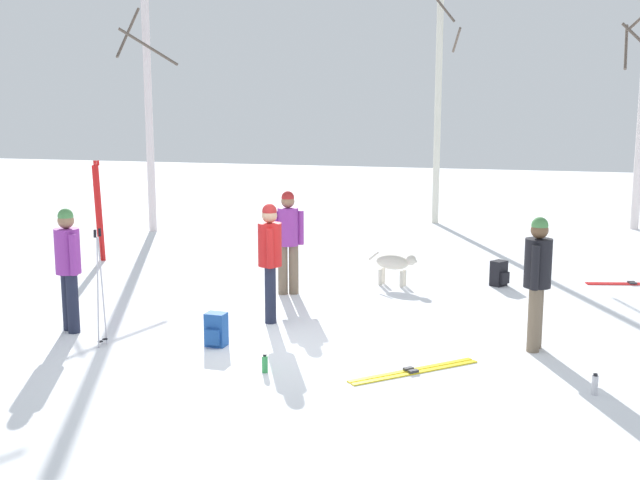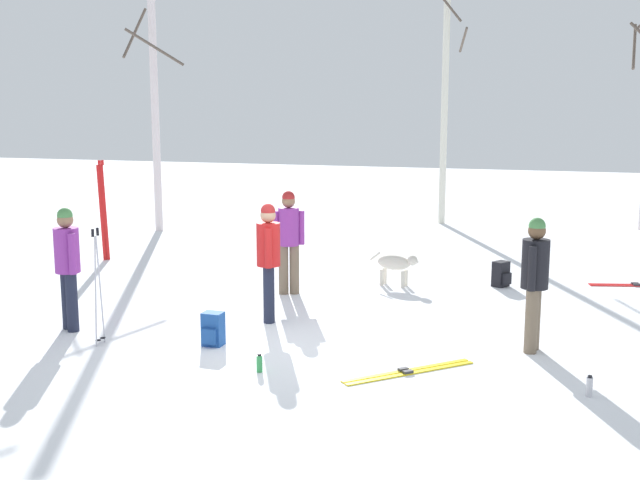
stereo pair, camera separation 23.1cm
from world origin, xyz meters
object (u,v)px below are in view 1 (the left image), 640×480
ski_pair_lying_1 (414,371)px  birch_tree_1 (439,75)px  person_2 (270,255)px  dog (395,264)px  ski_pair_planted_0 (99,211)px  ski_poles_0 (100,284)px  backpack_1 (499,274)px  water_bottle_0 (595,385)px  person_1 (288,236)px  backpack_0 (216,330)px  water_bottle_1 (265,364)px  ski_pair_lying_0 (635,284)px  birch_tree_0 (147,88)px  person_3 (68,262)px  person_0 (537,275)px

ski_pair_lying_1 → birch_tree_1: 12.53m
person_2 → dog: (1.28, 2.75, -0.59)m
ski_pair_planted_0 → ski_poles_0: (3.13, -4.92, -0.19)m
backpack_1 → water_bottle_0: size_ratio=1.86×
person_1 → backpack_0: person_1 is taller
water_bottle_1 → ski_pair_lying_1: bearing=17.1°
ski_pair_lying_0 → water_bottle_1: size_ratio=7.43×
ski_pair_lying_0 → birch_tree_1: 8.55m
ski_poles_0 → water_bottle_1: bearing=-8.7°
ski_pair_planted_0 → water_bottle_1: 7.69m
ski_pair_lying_1 → birch_tree_0: birch_tree_0 is taller
person_3 → backpack_0: person_3 is taller
birch_tree_0 → person_0: bearing=-37.4°
backpack_1 → birch_tree_1: bearing=106.9°
person_3 → dog: bearing=46.9°
ski_pair_lying_0 → ski_pair_lying_1: same height
ski_poles_0 → water_bottle_0: size_ratio=6.50×
ski_pair_planted_0 → ski_poles_0: bearing=-57.6°
person_0 → person_3: same height
backpack_0 → birch_tree_0: birch_tree_0 is taller
person_1 → birch_tree_0: (-5.38, 5.23, 2.53)m
person_3 → birch_tree_0: (-3.21, 8.14, 2.53)m
person_1 → backpack_0: size_ratio=3.90×
ski_pair_lying_1 → water_bottle_1: bearing=-162.9°
person_0 → birch_tree_1: size_ratio=0.23×
birch_tree_0 → person_3: bearing=-68.5°
dog → backpack_1: size_ratio=2.03×
ski_pair_lying_0 → backpack_1: size_ratio=3.80×
ski_pair_lying_1 → birch_tree_0: size_ratio=0.20×
person_2 → birch_tree_0: 9.27m
person_3 → backpack_1: 7.15m
person_0 → water_bottle_1: 3.60m
ski_pair_lying_1 → person_1: bearing=129.6°
person_0 → person_1: size_ratio=1.00×
water_bottle_0 → dog: bearing=124.5°
dog → birch_tree_0: (-6.95, 4.13, 3.13)m
water_bottle_1 → person_0: bearing=30.9°
person_1 → ski_pair_lying_0: person_1 is taller
person_1 → water_bottle_1: person_1 is taller
ski_pair_planted_0 → backpack_0: bearing=-44.8°
ski_poles_0 → backpack_1: 6.88m
ski_pair_lying_1 → ski_poles_0: ski_poles_0 is taller
backpack_1 → person_3: bearing=-140.5°
ski_pair_lying_1 → ski_poles_0: (-4.06, -0.15, 0.81)m
birch_tree_1 → person_3: bearing=-106.2°
person_2 → ski_pair_lying_0: bearing=37.3°
birch_tree_1 → backpack_0: bearing=-95.7°
backpack_0 → ski_pair_lying_0: bearing=43.8°
person_0 → ski_pair_lying_1: size_ratio=1.26×
ski_pair_lying_1 → backpack_0: backpack_0 is taller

